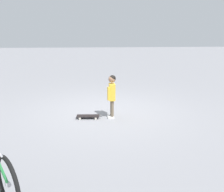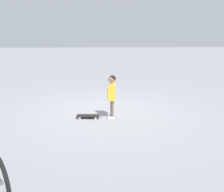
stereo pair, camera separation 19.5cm
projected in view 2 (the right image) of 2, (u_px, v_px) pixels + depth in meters
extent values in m
plane|color=gray|center=(105.00, 111.00, 6.99)|extent=(50.00, 50.00, 0.00)
cylinder|color=brown|center=(112.00, 109.00, 6.39)|extent=(0.08, 0.08, 0.42)
cube|color=white|center=(111.00, 117.00, 6.44)|extent=(0.15, 0.08, 0.05)
cylinder|color=brown|center=(112.00, 108.00, 6.49)|extent=(0.08, 0.08, 0.42)
cube|color=white|center=(111.00, 116.00, 6.54)|extent=(0.15, 0.08, 0.05)
cube|color=gold|center=(112.00, 92.00, 6.34)|extent=(0.15, 0.24, 0.40)
cylinder|color=gold|center=(108.00, 94.00, 6.18)|extent=(0.06, 0.06, 0.32)
cylinder|color=gold|center=(114.00, 90.00, 6.49)|extent=(0.06, 0.06, 0.32)
sphere|color=#9E7051|center=(112.00, 79.00, 6.26)|extent=(0.17, 0.17, 0.17)
sphere|color=black|center=(112.00, 78.00, 6.26)|extent=(0.16, 0.16, 0.16)
cube|color=black|center=(88.00, 116.00, 6.44)|extent=(0.56, 0.23, 0.02)
cube|color=#B7B7BC|center=(80.00, 116.00, 6.45)|extent=(0.04, 0.11, 0.02)
cube|color=#B7B7BC|center=(96.00, 116.00, 6.44)|extent=(0.04, 0.11, 0.02)
cylinder|color=beige|center=(80.00, 118.00, 6.38)|extent=(0.06, 0.03, 0.06)
cylinder|color=beige|center=(81.00, 116.00, 6.52)|extent=(0.06, 0.03, 0.06)
cylinder|color=beige|center=(96.00, 118.00, 6.37)|extent=(0.06, 0.03, 0.06)
cylinder|color=beige|center=(96.00, 116.00, 6.51)|extent=(0.06, 0.03, 0.06)
torus|color=black|center=(0.00, 182.00, 3.13)|extent=(0.46, 0.60, 0.71)
cylinder|color=#B7B7BC|center=(0.00, 182.00, 3.13)|extent=(0.08, 0.08, 0.06)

